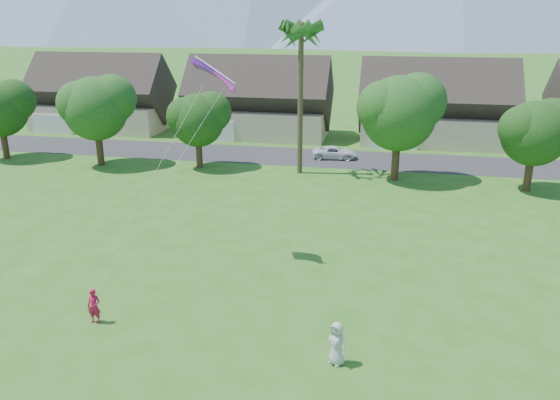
% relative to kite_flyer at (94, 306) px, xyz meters
% --- Properties ---
extents(ground, '(500.00, 500.00, 0.00)m').
position_rel_kite_flyer_xyz_m(ground, '(6.85, -2.90, -0.81)').
color(ground, '#2D6019').
rests_on(ground, ground).
extents(street, '(90.00, 7.00, 0.01)m').
position_rel_kite_flyer_xyz_m(street, '(6.85, 31.10, -0.80)').
color(street, '#2D2D30').
rests_on(street, ground).
extents(kite_flyer, '(0.62, 0.43, 1.62)m').
position_rel_kite_flyer_xyz_m(kite_flyer, '(0.00, 0.00, 0.00)').
color(kite_flyer, '#B8153C').
rests_on(kite_flyer, ground).
extents(watcher, '(1.04, 0.95, 1.79)m').
position_rel_kite_flyer_xyz_m(watcher, '(10.67, -0.90, 0.09)').
color(watcher, '#BBBBB6').
rests_on(watcher, ground).
extents(parked_car, '(4.32, 2.33, 1.15)m').
position_rel_kite_flyer_xyz_m(parked_car, '(7.28, 31.10, -0.23)').
color(parked_car, silver).
rests_on(parked_car, ground).
extents(houses_row, '(72.75, 8.19, 8.86)m').
position_rel_kite_flyer_xyz_m(houses_row, '(7.35, 40.09, 2.63)').
color(houses_row, beige).
rests_on(houses_row, ground).
extents(tree_row, '(62.27, 6.67, 8.45)m').
position_rel_kite_flyer_xyz_m(tree_row, '(5.71, 25.02, 4.08)').
color(tree_row, '#47301C').
rests_on(tree_row, ground).
extents(fan_palm, '(3.00, 3.00, 13.80)m').
position_rel_kite_flyer_xyz_m(fan_palm, '(4.85, 25.60, 10.99)').
color(fan_palm, '#4C3D26').
rests_on(fan_palm, ground).
extents(parafoil_kite, '(2.67, 1.13, 0.50)m').
position_rel_kite_flyer_xyz_m(parafoil_kite, '(3.38, 8.00, 9.24)').
color(parafoil_kite, '#6B17B2').
rests_on(parafoil_kite, ground).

